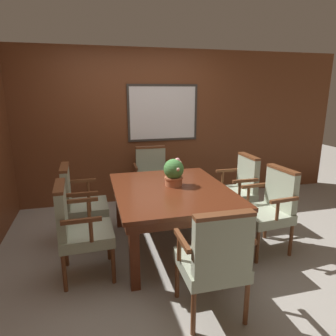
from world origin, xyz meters
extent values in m
plane|color=#A39E93|center=(0.00, 0.00, 0.00)|extent=(14.00, 14.00, 0.00)
cube|color=brown|center=(0.00, 1.76, 1.23)|extent=(7.20, 0.06, 2.45)
cube|color=white|center=(0.41, 1.72, 1.45)|extent=(1.09, 0.01, 0.83)
cube|color=#38332D|center=(0.41, 1.72, 1.89)|extent=(1.16, 0.02, 0.04)
cube|color=#38332D|center=(0.41, 1.72, 1.02)|extent=(1.16, 0.02, 0.04)
cube|color=#38332D|center=(-0.15, 1.72, 1.45)|extent=(0.04, 0.02, 0.83)
cube|color=#38332D|center=(0.97, 1.72, 1.45)|extent=(0.03, 0.02, 0.83)
cube|color=#562614|center=(-0.44, -0.62, 0.34)|extent=(0.09, 0.09, 0.68)
cube|color=#562614|center=(0.64, -0.62, 0.34)|extent=(0.09, 0.09, 0.68)
cube|color=#562614|center=(-0.44, 0.76, 0.34)|extent=(0.09, 0.09, 0.68)
cube|color=#562614|center=(0.64, 0.76, 0.34)|extent=(0.09, 0.09, 0.68)
cube|color=#562614|center=(0.10, 0.07, 0.64)|extent=(1.22, 1.53, 0.09)
cube|color=#562614|center=(0.10, 0.07, 0.70)|extent=(1.28, 1.59, 0.04)
cylinder|color=brown|center=(0.85, -0.09, 0.19)|extent=(0.04, 0.04, 0.38)
cylinder|color=brown|center=(0.89, -0.52, 0.19)|extent=(0.04, 0.04, 0.38)
cylinder|color=brown|center=(1.30, -0.05, 0.19)|extent=(0.04, 0.04, 0.38)
cylinder|color=brown|center=(1.34, -0.48, 0.19)|extent=(0.04, 0.04, 0.38)
cube|color=#9EA88E|center=(1.10, -0.28, 0.43)|extent=(0.55, 0.54, 0.11)
cube|color=#9EA88E|center=(1.31, -0.27, 0.71)|extent=(0.12, 0.47, 0.45)
cube|color=brown|center=(1.31, -0.27, 0.95)|extent=(0.13, 0.47, 0.03)
cylinder|color=brown|center=(1.03, -0.03, 0.59)|extent=(0.04, 0.04, 0.21)
cube|color=brown|center=(1.11, -0.02, 0.70)|extent=(0.36, 0.07, 0.04)
cylinder|color=brown|center=(1.08, -0.55, 0.59)|extent=(0.04, 0.04, 0.21)
cube|color=brown|center=(1.16, -0.54, 0.70)|extent=(0.36, 0.07, 0.04)
cylinder|color=brown|center=(-0.63, 0.23, 0.19)|extent=(0.04, 0.04, 0.38)
cylinder|color=brown|center=(-0.64, 0.67, 0.19)|extent=(0.04, 0.04, 0.38)
cylinder|color=brown|center=(-1.08, 0.22, 0.19)|extent=(0.04, 0.04, 0.38)
cylinder|color=brown|center=(-1.09, 0.66, 0.19)|extent=(0.04, 0.04, 0.38)
cube|color=#9EA88E|center=(-0.86, 0.45, 0.43)|extent=(0.51, 0.51, 0.11)
cube|color=#9EA88E|center=(-1.07, 0.44, 0.71)|extent=(0.09, 0.46, 0.45)
cube|color=brown|center=(-1.07, 0.44, 0.95)|extent=(0.10, 0.46, 0.03)
cylinder|color=brown|center=(-0.82, 0.19, 0.59)|extent=(0.04, 0.04, 0.21)
cube|color=brown|center=(-0.89, 0.19, 0.70)|extent=(0.35, 0.04, 0.04)
cylinder|color=brown|center=(-0.83, 0.71, 0.59)|extent=(0.04, 0.04, 0.21)
cube|color=brown|center=(-0.90, 0.71, 0.70)|extent=(0.35, 0.04, 0.04)
cylinder|color=brown|center=(0.35, -0.84, 0.19)|extent=(0.04, 0.04, 0.38)
cylinder|color=brown|center=(-0.09, -0.83, 0.19)|extent=(0.04, 0.04, 0.38)
cylinder|color=brown|center=(0.35, -1.28, 0.19)|extent=(0.04, 0.04, 0.38)
cylinder|color=brown|center=(-0.09, -1.28, 0.19)|extent=(0.04, 0.04, 0.38)
cube|color=#9EA88E|center=(0.13, -1.06, 0.43)|extent=(0.50, 0.51, 0.11)
cube|color=#9EA88E|center=(0.13, -1.27, 0.71)|extent=(0.46, 0.08, 0.45)
cube|color=brown|center=(0.13, -1.27, 0.95)|extent=(0.46, 0.09, 0.03)
cylinder|color=brown|center=(0.39, -1.02, 0.59)|extent=(0.04, 0.04, 0.21)
cube|color=brown|center=(0.39, -1.10, 0.70)|extent=(0.04, 0.35, 0.04)
cylinder|color=brown|center=(-0.13, -1.02, 0.59)|extent=(0.04, 0.04, 0.21)
cube|color=brown|center=(-0.13, -1.09, 0.70)|extent=(0.04, 0.35, 0.04)
cylinder|color=brown|center=(0.85, 0.67, 0.19)|extent=(0.04, 0.04, 0.38)
cylinder|color=brown|center=(0.85, 0.23, 0.19)|extent=(0.04, 0.04, 0.38)
cylinder|color=brown|center=(1.29, 0.67, 0.19)|extent=(0.04, 0.04, 0.38)
cylinder|color=brown|center=(1.29, 0.23, 0.19)|extent=(0.04, 0.04, 0.38)
cube|color=#9EA88E|center=(1.07, 0.45, 0.43)|extent=(0.51, 0.50, 0.11)
cube|color=#9EA88E|center=(1.28, 0.45, 0.71)|extent=(0.08, 0.46, 0.45)
cube|color=brown|center=(1.28, 0.45, 0.95)|extent=(0.09, 0.46, 0.03)
cylinder|color=brown|center=(1.03, 0.71, 0.59)|extent=(0.04, 0.04, 0.21)
cube|color=brown|center=(1.11, 0.71, 0.70)|extent=(0.35, 0.04, 0.04)
cylinder|color=brown|center=(1.03, 0.19, 0.59)|extent=(0.04, 0.04, 0.21)
cube|color=brown|center=(1.11, 0.19, 0.70)|extent=(0.35, 0.04, 0.04)
cylinder|color=brown|center=(-0.62, -0.49, 0.19)|extent=(0.04, 0.04, 0.38)
cylinder|color=brown|center=(-0.64, -0.05, 0.19)|extent=(0.04, 0.04, 0.38)
cylinder|color=brown|center=(-1.07, -0.50, 0.19)|extent=(0.04, 0.04, 0.38)
cylinder|color=brown|center=(-1.08, -0.06, 0.19)|extent=(0.04, 0.04, 0.38)
cube|color=#9EA88E|center=(-0.85, -0.27, 0.43)|extent=(0.52, 0.52, 0.11)
cube|color=#9EA88E|center=(-1.06, -0.28, 0.71)|extent=(0.10, 0.46, 0.45)
cube|color=brown|center=(-1.06, -0.28, 0.95)|extent=(0.10, 0.46, 0.03)
cylinder|color=brown|center=(-0.80, -0.53, 0.59)|extent=(0.04, 0.04, 0.21)
cube|color=brown|center=(-0.88, -0.53, 0.70)|extent=(0.35, 0.05, 0.04)
cylinder|color=brown|center=(-0.82, -0.01, 0.59)|extent=(0.04, 0.04, 0.21)
cube|color=brown|center=(-0.90, -0.02, 0.70)|extent=(0.35, 0.05, 0.04)
cylinder|color=brown|center=(-0.10, 1.00, 0.19)|extent=(0.04, 0.04, 0.38)
cylinder|color=brown|center=(0.33, 0.98, 0.19)|extent=(0.04, 0.04, 0.38)
cylinder|color=brown|center=(-0.09, 1.45, 0.19)|extent=(0.04, 0.04, 0.38)
cylinder|color=brown|center=(0.35, 1.43, 0.19)|extent=(0.04, 0.04, 0.38)
cube|color=#9EA88E|center=(0.12, 1.21, 0.43)|extent=(0.52, 0.52, 0.11)
cube|color=#9EA88E|center=(0.13, 1.43, 0.71)|extent=(0.46, 0.10, 0.45)
cube|color=brown|center=(0.13, 1.43, 0.95)|extent=(0.46, 0.11, 0.03)
cylinder|color=brown|center=(-0.14, 1.19, 0.59)|extent=(0.04, 0.04, 0.21)
cube|color=brown|center=(-0.13, 1.26, 0.70)|extent=(0.05, 0.35, 0.04)
cylinder|color=brown|center=(0.38, 1.17, 0.59)|extent=(0.04, 0.04, 0.21)
cube|color=brown|center=(0.38, 1.24, 0.70)|extent=(0.05, 0.35, 0.04)
cylinder|color=#B2603D|center=(0.15, 0.16, 0.78)|extent=(0.20, 0.20, 0.11)
cylinder|color=#B2603D|center=(0.15, 0.16, 0.82)|extent=(0.22, 0.22, 0.02)
sphere|color=#427F3D|center=(0.15, 0.16, 0.93)|extent=(0.24, 0.24, 0.24)
sphere|color=pink|center=(0.20, 0.16, 1.03)|extent=(0.05, 0.05, 0.05)
sphere|color=#E2A286|center=(0.24, 0.20, 0.99)|extent=(0.04, 0.04, 0.04)
sphere|color=pink|center=(0.14, 0.24, 1.00)|extent=(0.04, 0.04, 0.04)
sphere|color=pink|center=(0.23, 0.24, 0.95)|extent=(0.05, 0.05, 0.05)
sphere|color=#E4A68B|center=(0.17, 0.05, 0.95)|extent=(0.04, 0.04, 0.04)
sphere|color=#F09B8B|center=(0.20, 0.18, 1.02)|extent=(0.05, 0.05, 0.05)
camera|label=1|loc=(-0.76, -3.07, 1.81)|focal=32.00mm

